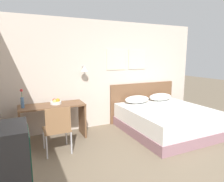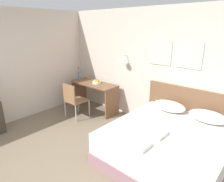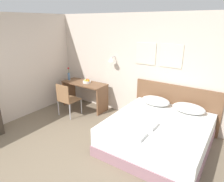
{
  "view_description": "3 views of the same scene",
  "coord_description": "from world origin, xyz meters",
  "px_view_note": "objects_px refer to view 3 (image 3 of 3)",
  "views": [
    {
      "loc": [
        -1.94,
        -1.75,
        1.8
      ],
      "look_at": [
        -0.26,
        1.84,
        1.1
      ],
      "focal_mm": 32.0,
      "sensor_mm": 36.0,
      "label": 1
    },
    {
      "loc": [
        2.44,
        -1.05,
        2.24
      ],
      "look_at": [
        -0.13,
        1.86,
        0.97
      ],
      "focal_mm": 32.0,
      "sensor_mm": 36.0,
      "label": 2
    },
    {
      "loc": [
        2.39,
        -1.61,
        2.45
      ],
      "look_at": [
        0.1,
        1.79,
        1.01
      ],
      "focal_mm": 32.0,
      "sensor_mm": 36.0,
      "label": 3
    }
  ],
  "objects_px": {
    "folded_towel_mid_bed": "(136,135)",
    "folded_towel_near_foot": "(148,125)",
    "headboard": "(175,106)",
    "bed": "(158,134)",
    "desk": "(85,90)",
    "pillow_left": "(156,101)",
    "fruit_bowl": "(87,81)",
    "pillow_right": "(189,108)",
    "desk_chair": "(66,98)",
    "flower_vase": "(69,75)"
  },
  "relations": [
    {
      "from": "bed",
      "to": "folded_towel_mid_bed",
      "type": "xyz_separation_m",
      "value": [
        -0.11,
        -0.75,
        0.32
      ]
    },
    {
      "from": "folded_towel_mid_bed",
      "to": "folded_towel_near_foot",
      "type": "bearing_deg",
      "value": 87.51
    },
    {
      "from": "desk",
      "to": "fruit_bowl",
      "type": "distance_m",
      "value": 0.28
    },
    {
      "from": "bed",
      "to": "desk_chair",
      "type": "bearing_deg",
      "value": -179.27
    },
    {
      "from": "pillow_right",
      "to": "flower_vase",
      "type": "height_order",
      "value": "flower_vase"
    },
    {
      "from": "headboard",
      "to": "desk",
      "type": "distance_m",
      "value": 2.56
    },
    {
      "from": "headboard",
      "to": "flower_vase",
      "type": "height_order",
      "value": "flower_vase"
    },
    {
      "from": "folded_towel_near_foot",
      "to": "pillow_left",
      "type": "bearing_deg",
      "value": 105.15
    },
    {
      "from": "bed",
      "to": "folded_towel_near_foot",
      "type": "height_order",
      "value": "folded_towel_near_foot"
    },
    {
      "from": "folded_towel_mid_bed",
      "to": "flower_vase",
      "type": "relative_size",
      "value": 0.8
    },
    {
      "from": "folded_towel_near_foot",
      "to": "flower_vase",
      "type": "xyz_separation_m",
      "value": [
        -3.01,
        0.94,
        0.32
      ]
    },
    {
      "from": "pillow_left",
      "to": "fruit_bowl",
      "type": "bearing_deg",
      "value": -178.67
    },
    {
      "from": "bed",
      "to": "pillow_left",
      "type": "distance_m",
      "value": 0.92
    },
    {
      "from": "bed",
      "to": "desk",
      "type": "relative_size",
      "value": 1.51
    },
    {
      "from": "pillow_right",
      "to": "fruit_bowl",
      "type": "relative_size",
      "value": 2.93
    },
    {
      "from": "headboard",
      "to": "folded_towel_near_foot",
      "type": "relative_size",
      "value": 6.43
    },
    {
      "from": "desk_chair",
      "to": "flower_vase",
      "type": "distance_m",
      "value": 0.95
    },
    {
      "from": "desk",
      "to": "desk_chair",
      "type": "xyz_separation_m",
      "value": [
        -0.02,
        -0.71,
        -0.02
      ]
    },
    {
      "from": "fruit_bowl",
      "to": "desk_chair",
      "type": "bearing_deg",
      "value": -98.3
    },
    {
      "from": "folded_towel_mid_bed",
      "to": "desk",
      "type": "height_order",
      "value": "desk"
    },
    {
      "from": "bed",
      "to": "flower_vase",
      "type": "height_order",
      "value": "flower_vase"
    },
    {
      "from": "headboard",
      "to": "pillow_right",
      "type": "height_order",
      "value": "headboard"
    },
    {
      "from": "headboard",
      "to": "folded_towel_mid_bed",
      "type": "relative_size",
      "value": 6.55
    },
    {
      "from": "headboard",
      "to": "desk_chair",
      "type": "relative_size",
      "value": 2.22
    },
    {
      "from": "headboard",
      "to": "desk_chair",
      "type": "distance_m",
      "value": 2.77
    },
    {
      "from": "pillow_left",
      "to": "flower_vase",
      "type": "relative_size",
      "value": 1.77
    },
    {
      "from": "headboard",
      "to": "fruit_bowl",
      "type": "relative_size",
      "value": 8.7
    },
    {
      "from": "bed",
      "to": "headboard",
      "type": "distance_m",
      "value": 1.07
    },
    {
      "from": "pillow_right",
      "to": "pillow_left",
      "type": "bearing_deg",
      "value": 180.0
    },
    {
      "from": "headboard",
      "to": "desk",
      "type": "xyz_separation_m",
      "value": [
        -2.54,
        -0.36,
        0.03
      ]
    },
    {
      "from": "bed",
      "to": "pillow_right",
      "type": "distance_m",
      "value": 0.92
    },
    {
      "from": "folded_towel_mid_bed",
      "to": "desk",
      "type": "bearing_deg",
      "value": 149.47
    },
    {
      "from": "desk_chair",
      "to": "pillow_left",
      "type": "bearing_deg",
      "value": 19.65
    },
    {
      "from": "headboard",
      "to": "flower_vase",
      "type": "xyz_separation_m",
      "value": [
        -3.11,
        -0.4,
        0.4
      ]
    },
    {
      "from": "pillow_right",
      "to": "folded_towel_mid_bed",
      "type": "xyz_separation_m",
      "value": [
        -0.49,
        -1.5,
        -0.07
      ]
    },
    {
      "from": "desk_chair",
      "to": "flower_vase",
      "type": "height_order",
      "value": "flower_vase"
    },
    {
      "from": "headboard",
      "to": "pillow_right",
      "type": "bearing_deg",
      "value": -37.59
    },
    {
      "from": "desk_chair",
      "to": "fruit_bowl",
      "type": "xyz_separation_m",
      "value": [
        0.11,
        0.73,
        0.29
      ]
    },
    {
      "from": "bed",
      "to": "folded_towel_mid_bed",
      "type": "height_order",
      "value": "folded_towel_mid_bed"
    },
    {
      "from": "pillow_left",
      "to": "desk",
      "type": "bearing_deg",
      "value": -178.11
    },
    {
      "from": "folded_towel_near_foot",
      "to": "flower_vase",
      "type": "height_order",
      "value": "flower_vase"
    },
    {
      "from": "bed",
      "to": "pillow_left",
      "type": "bearing_deg",
      "value": 116.93
    },
    {
      "from": "bed",
      "to": "fruit_bowl",
      "type": "bearing_deg",
      "value": 164.12
    },
    {
      "from": "headboard",
      "to": "pillow_left",
      "type": "bearing_deg",
      "value": -142.41
    },
    {
      "from": "pillow_left",
      "to": "fruit_bowl",
      "type": "relative_size",
      "value": 2.93
    },
    {
      "from": "desk_chair",
      "to": "flower_vase",
      "type": "relative_size",
      "value": 2.36
    },
    {
      "from": "fruit_bowl",
      "to": "flower_vase",
      "type": "height_order",
      "value": "flower_vase"
    },
    {
      "from": "pillow_right",
      "to": "flower_vase",
      "type": "relative_size",
      "value": 1.77
    },
    {
      "from": "pillow_left",
      "to": "folded_towel_near_foot",
      "type": "distance_m",
      "value": 1.09
    },
    {
      "from": "desk_chair",
      "to": "fruit_bowl",
      "type": "distance_m",
      "value": 0.79
    }
  ]
}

